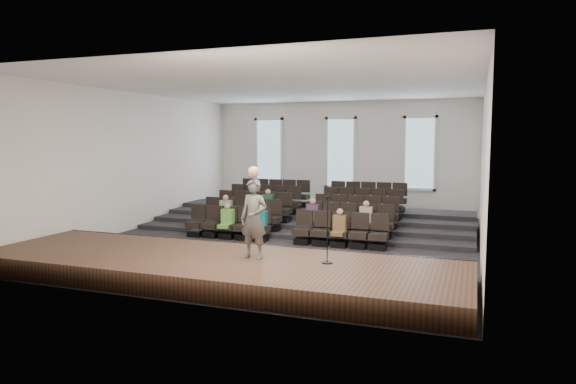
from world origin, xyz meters
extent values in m
plane|color=black|center=(0.00, 0.00, 0.00)|extent=(14.00, 14.00, 0.00)
cube|color=white|center=(0.00, 0.00, 5.01)|extent=(12.00, 14.00, 0.02)
cube|color=white|center=(0.00, 7.02, 2.50)|extent=(12.00, 0.04, 5.00)
cube|color=white|center=(0.00, -7.02, 2.50)|extent=(12.00, 0.04, 5.00)
cube|color=white|center=(-6.02, 0.00, 2.50)|extent=(0.04, 14.00, 5.00)
cube|color=white|center=(6.02, 0.00, 2.50)|extent=(0.04, 14.00, 5.00)
cube|color=#4A321F|center=(0.00, -5.10, 0.25)|extent=(11.80, 3.60, 0.50)
cube|color=black|center=(0.00, -3.33, 0.25)|extent=(11.80, 0.06, 0.52)
cube|color=black|center=(0.00, 2.33, 0.07)|extent=(11.80, 4.80, 0.15)
cube|color=black|center=(0.00, 2.85, 0.15)|extent=(11.80, 3.75, 0.30)
cube|color=black|center=(0.00, 3.38, 0.22)|extent=(11.80, 2.70, 0.45)
cube|color=black|center=(0.00, 3.90, 0.30)|extent=(11.80, 1.65, 0.60)
cube|color=black|center=(-3.13, -0.60, 0.10)|extent=(0.47, 0.43, 0.20)
cube|color=black|center=(-3.13, -0.60, 0.41)|extent=(0.55, 0.50, 0.19)
cube|color=black|center=(-3.13, -0.39, 0.82)|extent=(0.55, 0.08, 0.50)
cube|color=black|center=(-2.53, -0.60, 0.10)|extent=(0.47, 0.43, 0.20)
cube|color=black|center=(-2.53, -0.60, 0.41)|extent=(0.55, 0.50, 0.19)
cube|color=black|center=(-2.53, -0.39, 0.82)|extent=(0.55, 0.08, 0.50)
cube|color=black|center=(-1.93, -0.60, 0.10)|extent=(0.47, 0.43, 0.20)
cube|color=black|center=(-1.93, -0.60, 0.41)|extent=(0.55, 0.50, 0.19)
cube|color=black|center=(-1.93, -0.39, 0.82)|extent=(0.55, 0.08, 0.50)
cube|color=black|center=(-1.33, -0.60, 0.10)|extent=(0.47, 0.43, 0.20)
cube|color=black|center=(-1.33, -0.60, 0.41)|extent=(0.55, 0.50, 0.19)
cube|color=black|center=(-1.33, -0.39, 0.82)|extent=(0.55, 0.08, 0.50)
cube|color=black|center=(-0.73, -0.60, 0.10)|extent=(0.47, 0.43, 0.20)
cube|color=black|center=(-0.73, -0.60, 0.41)|extent=(0.55, 0.50, 0.19)
cube|color=black|center=(-0.73, -0.39, 0.82)|extent=(0.55, 0.08, 0.50)
cube|color=black|center=(0.73, -0.60, 0.10)|extent=(0.47, 0.43, 0.20)
cube|color=black|center=(0.73, -0.60, 0.41)|extent=(0.55, 0.50, 0.19)
cube|color=black|center=(0.73, -0.39, 0.82)|extent=(0.55, 0.08, 0.50)
cube|color=black|center=(1.33, -0.60, 0.10)|extent=(0.47, 0.43, 0.20)
cube|color=black|center=(1.33, -0.60, 0.41)|extent=(0.55, 0.50, 0.19)
cube|color=black|center=(1.33, -0.39, 0.82)|extent=(0.55, 0.08, 0.50)
cube|color=black|center=(1.93, -0.60, 0.10)|extent=(0.47, 0.43, 0.20)
cube|color=black|center=(1.93, -0.60, 0.41)|extent=(0.55, 0.50, 0.19)
cube|color=black|center=(1.93, -0.39, 0.82)|extent=(0.55, 0.08, 0.50)
cube|color=black|center=(2.53, -0.60, 0.10)|extent=(0.47, 0.43, 0.20)
cube|color=black|center=(2.53, -0.60, 0.41)|extent=(0.55, 0.50, 0.19)
cube|color=black|center=(2.53, -0.39, 0.82)|extent=(0.55, 0.08, 0.50)
cube|color=black|center=(3.13, -0.60, 0.10)|extent=(0.47, 0.43, 0.20)
cube|color=black|center=(3.13, -0.60, 0.41)|extent=(0.55, 0.50, 0.19)
cube|color=black|center=(3.13, -0.39, 0.82)|extent=(0.55, 0.08, 0.50)
cube|color=black|center=(-3.13, 0.45, 0.25)|extent=(0.47, 0.43, 0.20)
cube|color=black|center=(-3.13, 0.45, 0.56)|extent=(0.55, 0.50, 0.19)
cube|color=black|center=(-3.13, 0.66, 0.97)|extent=(0.55, 0.08, 0.50)
cube|color=black|center=(-2.53, 0.45, 0.25)|extent=(0.47, 0.43, 0.20)
cube|color=black|center=(-2.53, 0.45, 0.56)|extent=(0.55, 0.50, 0.19)
cube|color=black|center=(-2.53, 0.66, 0.97)|extent=(0.55, 0.08, 0.50)
cube|color=black|center=(-1.93, 0.45, 0.25)|extent=(0.47, 0.43, 0.20)
cube|color=black|center=(-1.93, 0.45, 0.56)|extent=(0.55, 0.50, 0.19)
cube|color=black|center=(-1.93, 0.66, 0.97)|extent=(0.55, 0.08, 0.50)
cube|color=black|center=(-1.33, 0.45, 0.25)|extent=(0.47, 0.43, 0.20)
cube|color=black|center=(-1.33, 0.45, 0.56)|extent=(0.55, 0.50, 0.19)
cube|color=black|center=(-1.33, 0.66, 0.97)|extent=(0.55, 0.08, 0.50)
cube|color=black|center=(-0.73, 0.45, 0.25)|extent=(0.47, 0.43, 0.20)
cube|color=black|center=(-0.73, 0.45, 0.56)|extent=(0.55, 0.50, 0.19)
cube|color=black|center=(-0.73, 0.66, 0.97)|extent=(0.55, 0.08, 0.50)
cube|color=black|center=(0.73, 0.45, 0.25)|extent=(0.47, 0.43, 0.20)
cube|color=black|center=(0.73, 0.45, 0.56)|extent=(0.55, 0.50, 0.19)
cube|color=black|center=(0.73, 0.66, 0.97)|extent=(0.55, 0.08, 0.50)
cube|color=black|center=(1.33, 0.45, 0.25)|extent=(0.47, 0.43, 0.20)
cube|color=black|center=(1.33, 0.45, 0.56)|extent=(0.55, 0.50, 0.19)
cube|color=black|center=(1.33, 0.66, 0.97)|extent=(0.55, 0.08, 0.50)
cube|color=black|center=(1.93, 0.45, 0.25)|extent=(0.47, 0.43, 0.20)
cube|color=black|center=(1.93, 0.45, 0.56)|extent=(0.55, 0.50, 0.19)
cube|color=black|center=(1.93, 0.66, 0.97)|extent=(0.55, 0.08, 0.50)
cube|color=black|center=(2.53, 0.45, 0.25)|extent=(0.47, 0.43, 0.20)
cube|color=black|center=(2.53, 0.45, 0.56)|extent=(0.55, 0.50, 0.19)
cube|color=black|center=(2.53, 0.66, 0.97)|extent=(0.55, 0.08, 0.50)
cube|color=black|center=(3.13, 0.45, 0.25)|extent=(0.47, 0.43, 0.20)
cube|color=black|center=(3.13, 0.45, 0.56)|extent=(0.55, 0.50, 0.19)
cube|color=black|center=(3.13, 0.66, 0.97)|extent=(0.55, 0.08, 0.50)
cube|color=black|center=(-3.13, 1.50, 0.40)|extent=(0.47, 0.42, 0.20)
cube|color=black|center=(-3.13, 1.50, 0.71)|extent=(0.55, 0.50, 0.19)
cube|color=black|center=(-3.13, 1.71, 1.12)|extent=(0.55, 0.08, 0.50)
cube|color=black|center=(-2.53, 1.50, 0.40)|extent=(0.47, 0.42, 0.20)
cube|color=black|center=(-2.53, 1.50, 0.71)|extent=(0.55, 0.50, 0.19)
cube|color=black|center=(-2.53, 1.71, 1.12)|extent=(0.55, 0.08, 0.50)
cube|color=black|center=(-1.93, 1.50, 0.40)|extent=(0.47, 0.42, 0.20)
cube|color=black|center=(-1.93, 1.50, 0.71)|extent=(0.55, 0.50, 0.19)
cube|color=black|center=(-1.93, 1.71, 1.12)|extent=(0.55, 0.08, 0.50)
cube|color=black|center=(-1.33, 1.50, 0.40)|extent=(0.47, 0.42, 0.20)
cube|color=black|center=(-1.33, 1.50, 0.71)|extent=(0.55, 0.50, 0.19)
cube|color=black|center=(-1.33, 1.71, 1.12)|extent=(0.55, 0.08, 0.50)
cube|color=black|center=(-0.73, 1.50, 0.40)|extent=(0.47, 0.42, 0.20)
cube|color=black|center=(-0.73, 1.50, 0.71)|extent=(0.55, 0.50, 0.19)
cube|color=black|center=(-0.73, 1.71, 1.12)|extent=(0.55, 0.08, 0.50)
cube|color=black|center=(0.73, 1.50, 0.40)|extent=(0.47, 0.42, 0.20)
cube|color=black|center=(0.73, 1.50, 0.71)|extent=(0.55, 0.50, 0.19)
cube|color=black|center=(0.73, 1.71, 1.12)|extent=(0.55, 0.08, 0.50)
cube|color=black|center=(1.33, 1.50, 0.40)|extent=(0.47, 0.42, 0.20)
cube|color=black|center=(1.33, 1.50, 0.71)|extent=(0.55, 0.50, 0.19)
cube|color=black|center=(1.33, 1.71, 1.12)|extent=(0.55, 0.08, 0.50)
cube|color=black|center=(1.93, 1.50, 0.40)|extent=(0.47, 0.42, 0.20)
cube|color=black|center=(1.93, 1.50, 0.71)|extent=(0.55, 0.50, 0.19)
cube|color=black|center=(1.93, 1.71, 1.12)|extent=(0.55, 0.08, 0.50)
cube|color=black|center=(2.53, 1.50, 0.40)|extent=(0.47, 0.42, 0.20)
cube|color=black|center=(2.53, 1.50, 0.71)|extent=(0.55, 0.50, 0.19)
cube|color=black|center=(2.53, 1.71, 1.12)|extent=(0.55, 0.08, 0.50)
cube|color=black|center=(3.13, 1.50, 0.40)|extent=(0.47, 0.42, 0.20)
cube|color=black|center=(3.13, 1.50, 0.71)|extent=(0.55, 0.50, 0.19)
cube|color=black|center=(3.13, 1.71, 1.12)|extent=(0.55, 0.08, 0.50)
cube|color=black|center=(-3.13, 2.55, 0.55)|extent=(0.47, 0.42, 0.20)
cube|color=black|center=(-3.13, 2.55, 0.86)|extent=(0.55, 0.50, 0.19)
cube|color=black|center=(-3.13, 2.76, 1.27)|extent=(0.55, 0.08, 0.50)
cube|color=black|center=(-2.53, 2.55, 0.55)|extent=(0.47, 0.42, 0.20)
cube|color=black|center=(-2.53, 2.55, 0.86)|extent=(0.55, 0.50, 0.19)
cube|color=black|center=(-2.53, 2.76, 1.27)|extent=(0.55, 0.08, 0.50)
cube|color=black|center=(-1.93, 2.55, 0.55)|extent=(0.47, 0.42, 0.20)
cube|color=black|center=(-1.93, 2.55, 0.86)|extent=(0.55, 0.50, 0.19)
cube|color=black|center=(-1.93, 2.76, 1.27)|extent=(0.55, 0.08, 0.50)
cube|color=black|center=(-1.33, 2.55, 0.55)|extent=(0.47, 0.42, 0.20)
cube|color=black|center=(-1.33, 2.55, 0.86)|extent=(0.55, 0.50, 0.19)
cube|color=black|center=(-1.33, 2.76, 1.27)|extent=(0.55, 0.08, 0.50)
cube|color=black|center=(-0.73, 2.55, 0.55)|extent=(0.47, 0.42, 0.20)
cube|color=black|center=(-0.73, 2.55, 0.86)|extent=(0.55, 0.50, 0.19)
cube|color=black|center=(-0.73, 2.76, 1.27)|extent=(0.55, 0.08, 0.50)
cube|color=black|center=(0.73, 2.55, 0.55)|extent=(0.47, 0.42, 0.20)
cube|color=black|center=(0.73, 2.55, 0.86)|extent=(0.55, 0.50, 0.19)
cube|color=black|center=(0.73, 2.76, 1.27)|extent=(0.55, 0.08, 0.50)
cube|color=black|center=(1.33, 2.55, 0.55)|extent=(0.47, 0.42, 0.20)
cube|color=black|center=(1.33, 2.55, 0.86)|extent=(0.55, 0.50, 0.19)
cube|color=black|center=(1.33, 2.76, 1.27)|extent=(0.55, 0.08, 0.50)
cube|color=black|center=(1.93, 2.55, 0.55)|extent=(0.47, 0.42, 0.20)
cube|color=black|center=(1.93, 2.55, 0.86)|extent=(0.55, 0.50, 0.19)
cube|color=black|center=(1.93, 2.76, 1.27)|extent=(0.55, 0.08, 0.50)
cube|color=black|center=(2.53, 2.55, 0.55)|extent=(0.47, 0.42, 0.20)
cube|color=black|center=(2.53, 2.55, 0.86)|extent=(0.55, 0.50, 0.19)
cube|color=black|center=(2.53, 2.76, 1.27)|extent=(0.55, 0.08, 0.50)
cube|color=black|center=(3.13, 2.55, 0.55)|extent=(0.47, 0.42, 0.20)
cube|color=black|center=(3.13, 2.55, 0.86)|extent=(0.55, 0.50, 0.19)
cube|color=black|center=(3.13, 2.76, 1.27)|extent=(0.55, 0.08, 0.50)
cube|color=black|center=(-3.13, 3.60, 0.70)|extent=(0.47, 0.42, 0.20)
cube|color=black|center=(-3.13, 3.60, 1.01)|extent=(0.55, 0.50, 0.19)
cube|color=black|center=(-3.13, 3.81, 1.42)|extent=(0.55, 0.08, 0.50)
cube|color=black|center=(-2.53, 3.60, 0.70)|extent=(0.47, 0.42, 0.20)
cube|color=black|center=(-2.53, 3.60, 1.01)|extent=(0.55, 0.50, 0.19)
cube|color=black|center=(-2.53, 3.81, 1.42)|extent=(0.55, 0.08, 0.50)
cube|color=black|center=(-1.93, 3.60, 0.70)|extent=(0.47, 0.42, 0.20)
cube|color=black|center=(-1.93, 3.60, 1.01)|extent=(0.55, 0.50, 0.19)
cube|color=black|center=(-1.93, 3.81, 1.42)|extent=(0.55, 0.08, 0.50)
cube|color=black|center=(-1.33, 3.60, 0.70)|extent=(0.47, 0.42, 0.20)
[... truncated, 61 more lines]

